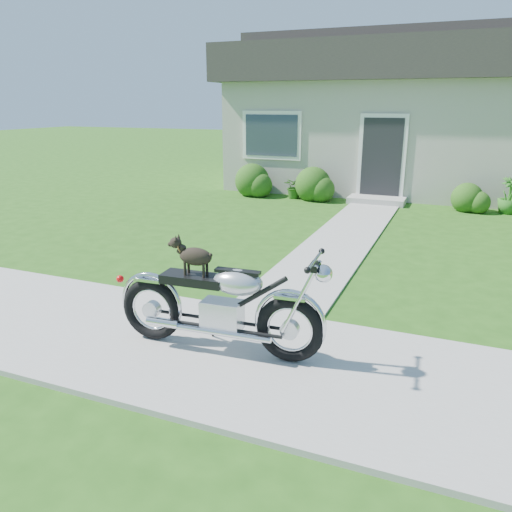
{
  "coord_description": "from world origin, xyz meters",
  "views": [
    {
      "loc": [
        0.43,
        -4.12,
        2.45
      ],
      "look_at": [
        -1.68,
        1.0,
        0.75
      ],
      "focal_mm": 35.0,
      "sensor_mm": 36.0,
      "label": 1
    }
  ],
  "objects_px": {
    "potted_plant_right": "(509,196)",
    "house": "(453,113)",
    "potted_plant_left": "(294,186)",
    "motorcycle_with_dog": "(221,304)"
  },
  "relations": [
    {
      "from": "potted_plant_left",
      "to": "motorcycle_with_dog",
      "type": "bearing_deg",
      "value": -76.54
    },
    {
      "from": "potted_plant_left",
      "to": "potted_plant_right",
      "type": "xyz_separation_m",
      "value": [
        5.17,
        0.0,
        0.09
      ]
    },
    {
      "from": "potted_plant_left",
      "to": "potted_plant_right",
      "type": "bearing_deg",
      "value": 0.0
    },
    {
      "from": "potted_plant_left",
      "to": "motorcycle_with_dog",
      "type": "height_order",
      "value": "motorcycle_with_dog"
    },
    {
      "from": "potted_plant_right",
      "to": "house",
      "type": "bearing_deg",
      "value": 113.41
    },
    {
      "from": "house",
      "to": "motorcycle_with_dog",
      "type": "height_order",
      "value": "house"
    },
    {
      "from": "potted_plant_left",
      "to": "motorcycle_with_dog",
      "type": "relative_size",
      "value": 0.29
    },
    {
      "from": "house",
      "to": "motorcycle_with_dog",
      "type": "relative_size",
      "value": 5.66
    },
    {
      "from": "potted_plant_left",
      "to": "house",
      "type": "bearing_deg",
      "value": 43.09
    },
    {
      "from": "house",
      "to": "potted_plant_right",
      "type": "xyz_separation_m",
      "value": [
        1.49,
        -3.44,
        -1.74
      ]
    }
  ]
}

